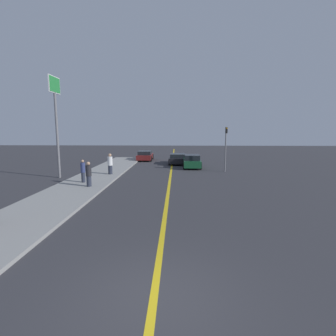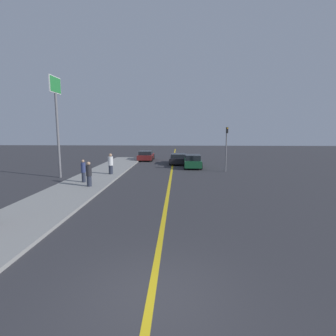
{
  "view_description": "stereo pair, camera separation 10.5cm",
  "coord_description": "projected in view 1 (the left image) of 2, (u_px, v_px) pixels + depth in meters",
  "views": [
    {
      "loc": [
        0.52,
        -5.61,
        3.92
      ],
      "look_at": [
        -0.01,
        10.57,
        1.55
      ],
      "focal_mm": 28.0,
      "sensor_mm": 36.0,
      "label": 1
    },
    {
      "loc": [
        0.63,
        -5.61,
        3.92
      ],
      "look_at": [
        -0.01,
        10.57,
        1.55
      ],
      "focal_mm": 28.0,
      "sensor_mm": 36.0,
      "label": 2
    }
  ],
  "objects": [
    {
      "name": "roadside_sign",
      "position": [
        55.0,
        104.0,
        20.74
      ],
      "size": [
        0.2,
        1.87,
        8.07
      ],
      "color": "slate",
      "rests_on": "ground_plane"
    },
    {
      "name": "pedestrian_far_standing",
      "position": [
        83.0,
        171.0,
        18.88
      ],
      "size": [
        0.32,
        0.32,
        1.64
      ],
      "color": "#282D3D",
      "rests_on": "sidewalk_left"
    },
    {
      "name": "pedestrian_mid_group",
      "position": [
        89.0,
        174.0,
        17.48
      ],
      "size": [
        0.37,
        0.37,
        1.67
      ],
      "color": "#282D3D",
      "rests_on": "sidewalk_left"
    },
    {
      "name": "road_center_line",
      "position": [
        171.0,
        173.0,
        23.93
      ],
      "size": [
        0.2,
        60.0,
        0.01
      ],
      "color": "gold",
      "rests_on": "ground_plane"
    },
    {
      "name": "sidewalk_left",
      "position": [
        95.0,
        177.0,
        21.27
      ],
      "size": [
        3.64,
        30.24,
        0.14
      ],
      "color": "gray",
      "rests_on": "ground_plane"
    },
    {
      "name": "traffic_light",
      "position": [
        226.0,
        145.0,
        24.25
      ],
      "size": [
        0.18,
        0.4,
        4.15
      ],
      "color": "slate",
      "rests_on": "ground_plane"
    },
    {
      "name": "pedestrian_by_sign",
      "position": [
        110.0,
        164.0,
        22.37
      ],
      "size": [
        0.42,
        0.42,
        1.77
      ],
      "color": "#282D3D",
      "rests_on": "sidewalk_left"
    },
    {
      "name": "car_far_distant",
      "position": [
        145.0,
        156.0,
        33.8
      ],
      "size": [
        1.97,
        4.02,
        1.22
      ],
      "rotation": [
        0.0,
        0.0,
        0.01
      ],
      "color": "maroon",
      "rests_on": "ground_plane"
    },
    {
      "name": "car_near_right_lane",
      "position": [
        192.0,
        161.0,
        27.17
      ],
      "size": [
        1.88,
        3.9,
        1.37
      ],
      "rotation": [
        0.0,
        0.0,
        -0.01
      ],
      "color": "#144728",
      "rests_on": "ground_plane"
    },
    {
      "name": "car_ahead_center",
      "position": [
        178.0,
        159.0,
        30.25
      ],
      "size": [
        2.09,
        3.99,
        1.19
      ],
      "rotation": [
        0.0,
        0.0,
        -0.04
      ],
      "color": "black",
      "rests_on": "ground_plane"
    },
    {
      "name": "ground_plane",
      "position": [
        154.0,
        298.0,
        6.13
      ],
      "size": [
        120.0,
        120.0,
        0.0
      ],
      "primitive_type": "plane",
      "color": "#333338"
    }
  ]
}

